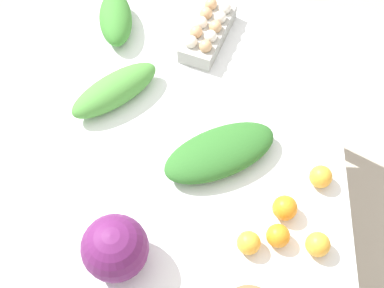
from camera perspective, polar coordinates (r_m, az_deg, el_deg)
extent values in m
plane|color=#B2A899|center=(2.32, 0.00, -9.72)|extent=(8.00, 8.00, 0.00)
cube|color=silver|center=(1.67, 0.00, -0.62)|extent=(1.31, 0.94, 0.03)
cylinder|color=olive|center=(2.34, 10.98, 6.87)|extent=(0.06, 0.06, 0.70)
cylinder|color=olive|center=(2.36, -9.30, 7.76)|extent=(0.06, 0.06, 0.70)
sphere|color=#601E5B|center=(1.44, -8.22, -10.92)|extent=(0.18, 0.18, 0.18)
cube|color=#A8A8A3|center=(1.91, 1.71, 11.73)|extent=(0.30, 0.20, 0.06)
sphere|color=tan|center=(1.81, 1.45, 10.39)|extent=(0.04, 0.04, 0.04)
sphere|color=white|center=(1.84, 1.99, 11.41)|extent=(0.04, 0.04, 0.04)
sphere|color=tan|center=(1.87, 2.52, 12.39)|extent=(0.04, 0.04, 0.04)
sphere|color=white|center=(1.90, 3.03, 13.34)|extent=(0.04, 0.04, 0.04)
sphere|color=white|center=(1.93, 3.53, 14.26)|extent=(0.04, 0.04, 0.04)
sphere|color=white|center=(1.82, -0.12, 10.85)|extent=(0.04, 0.04, 0.04)
sphere|color=tan|center=(1.85, 0.44, 11.86)|extent=(0.04, 0.04, 0.04)
sphere|color=white|center=(1.88, 0.98, 12.83)|extent=(0.04, 0.04, 0.04)
sphere|color=tan|center=(1.91, 1.51, 13.77)|extent=(0.04, 0.04, 0.04)
sphere|color=tan|center=(1.95, 2.02, 14.68)|extent=(0.04, 0.04, 0.04)
ellipsoid|color=#2D6B28|center=(1.60, 2.99, -0.90)|extent=(0.31, 0.39, 0.08)
ellipsoid|color=#3D8433|center=(1.95, -8.14, 13.10)|extent=(0.26, 0.16, 0.10)
ellipsoid|color=#4C933D|center=(1.74, -8.24, 5.72)|extent=(0.29, 0.31, 0.09)
sphere|color=orange|center=(1.55, 9.88, -6.73)|extent=(0.07, 0.07, 0.07)
sphere|color=orange|center=(1.51, 9.16, -9.64)|extent=(0.07, 0.07, 0.07)
sphere|color=#F9A833|center=(1.62, 13.58, -3.40)|extent=(0.07, 0.07, 0.07)
sphere|color=#F9A833|center=(1.50, 6.07, -10.44)|extent=(0.07, 0.07, 0.07)
sphere|color=#F9A833|center=(1.52, 13.27, -10.38)|extent=(0.07, 0.07, 0.07)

